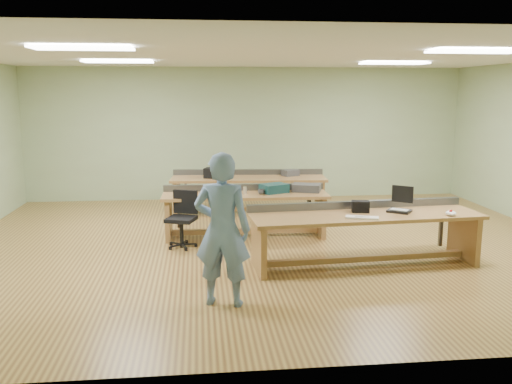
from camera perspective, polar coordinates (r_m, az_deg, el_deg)
The scene contains 21 objects.
floor at distance 8.85m, azimuth 1.49°, elevation -5.56°, with size 10.00×10.00×0.00m, color #A5823E.
ceiling at distance 8.52m, azimuth 1.58°, elevation 14.21°, with size 10.00×10.00×0.00m, color silver.
wall_back at distance 12.51m, azimuth -0.91°, elevation 6.15°, with size 10.00×0.04×3.00m, color #9DB88B.
wall_front at distance 4.67m, azimuth 8.06°, elevation -1.31°, with size 10.00×0.04×3.00m, color #9DB88B.
fluor_panels at distance 8.52m, azimuth 1.58°, elevation 14.01°, with size 6.20×3.50×0.03m.
workbench_front at distance 7.87m, azimuth 11.34°, elevation -3.54°, with size 3.33×1.11×0.86m.
workbench_mid at distance 9.23m, azimuth -1.14°, elevation -1.34°, with size 2.81×0.80×0.86m.
workbench_back at distance 10.99m, azimuth -0.79°, elevation 0.62°, with size 3.16×1.05×0.86m.
person at distance 6.21m, azimuth -3.57°, elevation -3.99°, with size 0.65×0.43×1.79m, color slate.
laptop_base at distance 8.02m, azimuth 14.85°, elevation -1.95°, with size 0.31×0.25×0.03m, color black.
laptop_screen at distance 8.10m, azimuth 15.17°, elevation -0.22°, with size 0.31×0.01×0.24m, color black.
keyboard at distance 7.51m, azimuth 11.11°, elevation -2.65°, with size 0.44×0.15×0.03m, color silver.
trackball_mouse at distance 8.01m, azimuth 19.84°, elevation -2.11°, with size 0.14×0.17×0.07m, color white.
camera_bag at distance 7.88m, azimuth 10.94°, elevation -1.51°, with size 0.24×0.16×0.17m, color black.
task_chair at distance 8.73m, azimuth -7.74°, elevation -3.64°, with size 0.62×0.62×0.90m.
parts_bin_teal at distance 9.26m, azimuth 1.92°, elevation 0.40°, with size 0.43×0.32×0.15m, color #12373C.
parts_bin_grey at distance 9.40m, azimuth 5.32°, elevation 0.45°, with size 0.48×0.30×0.13m, color #38383A.
mug at distance 9.10m, azimuth 0.54°, elevation 0.03°, with size 0.11×0.11×0.09m, color #38383A.
drinks_can at distance 9.14m, azimuth -1.17°, elevation 0.18°, with size 0.07×0.07×0.12m, color white.
storage_box_back at distance 10.87m, azimuth -4.51°, elevation 2.01°, with size 0.35×0.25×0.20m, color black.
tray_back at distance 11.14m, azimuth 3.64°, elevation 2.04°, with size 0.31×0.23×0.13m, color #38383A.
Camera 1 is at (-1.13, -8.43, 2.45)m, focal length 38.00 mm.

